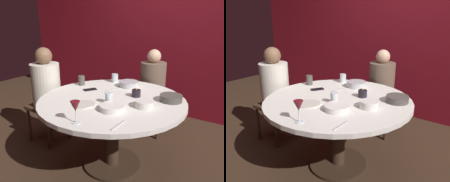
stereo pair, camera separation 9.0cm
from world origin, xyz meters
TOP-DOWN VIEW (x-y plane):
  - ground_plane at (0.00, 0.00)m, footprint 8.00×8.00m
  - back_wall at (0.00, 1.71)m, footprint 6.00×0.10m
  - dining_table at (0.00, 0.00)m, footprint 1.42×1.42m
  - seated_diner_left at (-0.95, 0.00)m, footprint 0.40×0.40m
  - seated_diner_back at (0.00, 0.93)m, footprint 0.40×0.40m
  - candle_holder at (0.16, 0.19)m, footprint 0.09×0.09m
  - wine_glass at (0.08, -0.59)m, footprint 0.08×0.08m
  - dinner_plate at (-0.12, -0.28)m, footprint 0.20×0.20m
  - cell_phone at (-0.36, 0.10)m, footprint 0.13×0.16m
  - bowl_serving_large at (-0.07, 0.44)m, footprint 0.22×0.22m
  - bowl_salad_center at (0.36, -0.02)m, footprint 0.17×0.17m
  - bowl_small_white at (0.16, -0.23)m, footprint 0.22×0.22m
  - bowl_sauce_side at (0.49, 0.26)m, footprint 0.21×0.21m
  - cup_near_candle at (-0.55, 0.19)m, footprint 0.07×0.07m
  - cup_by_left_diner at (-0.30, 0.51)m, footprint 0.07×0.07m
  - cup_by_right_diner at (0.04, -0.11)m, footprint 0.07×0.07m
  - fork_near_plate at (-0.17, 0.21)m, footprint 0.05×0.18m
  - knife_near_plate at (0.36, -0.45)m, footprint 0.02×0.18m

SIDE VIEW (x-z plane):
  - ground_plane at x=0.00m, z-range 0.00..0.00m
  - dining_table at x=0.00m, z-range 0.23..0.97m
  - seated_diner_back at x=0.00m, z-range 0.14..1.24m
  - seated_diner_left at x=-0.95m, z-range 0.14..1.30m
  - fork_near_plate at x=-0.17m, z-range 0.74..0.75m
  - knife_near_plate at x=0.36m, z-range 0.74..0.75m
  - cell_phone at x=-0.36m, z-range 0.74..0.75m
  - dinner_plate at x=-0.12m, z-range 0.74..0.75m
  - bowl_small_white at x=0.16m, z-range 0.74..0.79m
  - bowl_sauce_side at x=0.49m, z-range 0.74..0.80m
  - bowl_serving_large at x=-0.07m, z-range 0.74..0.80m
  - bowl_salad_center at x=0.36m, z-range 0.74..0.80m
  - candle_holder at x=0.16m, z-range 0.73..0.82m
  - cup_by_left_diner at x=-0.30m, z-range 0.74..0.84m
  - cup_by_right_diner at x=0.04m, z-range 0.74..0.84m
  - cup_near_candle at x=-0.55m, z-range 0.74..0.85m
  - wine_glass at x=0.08m, z-range 0.78..0.96m
  - back_wall at x=0.00m, z-range 0.00..2.60m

